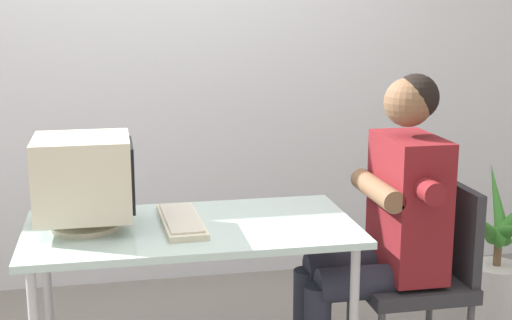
{
  "coord_description": "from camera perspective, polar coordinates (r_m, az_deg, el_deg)",
  "views": [
    {
      "loc": [
        -0.29,
        -2.73,
        1.61
      ],
      "look_at": [
        0.26,
        0.0,
        1.0
      ],
      "focal_mm": 51.44,
      "sensor_mm": 36.0,
      "label": 1
    }
  ],
  "objects": [
    {
      "name": "potted_plant",
      "position": [
        3.92,
        18.2,
        -7.22
      ],
      "size": [
        0.7,
        0.79,
        0.79
      ],
      "color": "silver",
      "rests_on": "ground_plane"
    },
    {
      "name": "office_chair",
      "position": [
        3.22,
        12.91,
        -8.25
      ],
      "size": [
        0.44,
        0.44,
        0.85
      ],
      "color": "#4C4C51",
      "rests_on": "ground_plane"
    },
    {
      "name": "person_seated",
      "position": [
        3.07,
        10.02,
        -4.62
      ],
      "size": [
        0.69,
        0.6,
        1.32
      ],
      "color": "maroon",
      "rests_on": "ground_plane"
    },
    {
      "name": "keyboard",
      "position": [
        2.89,
        -5.84,
        -4.72
      ],
      "size": [
        0.17,
        0.45,
        0.03
      ],
      "color": "beige",
      "rests_on": "desk"
    },
    {
      "name": "desk",
      "position": [
        2.9,
        -5.03,
        -6.29
      ],
      "size": [
        1.28,
        0.67,
        0.75
      ],
      "color": "#B7B7BC",
      "rests_on": "ground_plane"
    },
    {
      "name": "wall_back",
      "position": [
        4.17,
        -3.26,
        10.93
      ],
      "size": [
        8.0,
        0.1,
        3.0
      ],
      "primitive_type": "cube",
      "color": "silver",
      "rests_on": "ground_plane"
    },
    {
      "name": "crt_monitor",
      "position": [
        2.85,
        -13.23,
        -1.39
      ],
      "size": [
        0.37,
        0.33,
        0.36
      ],
      "color": "beige",
      "rests_on": "desk"
    }
  ]
}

